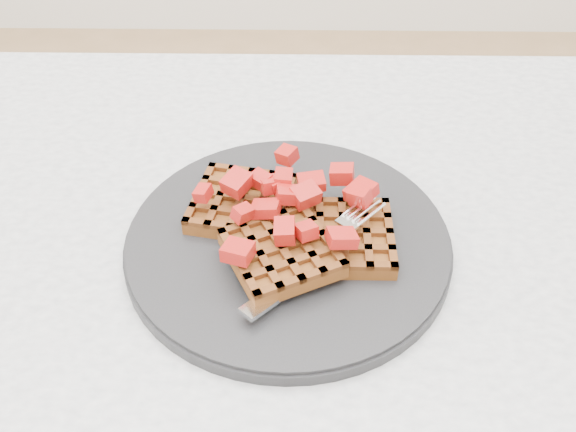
{
  "coord_description": "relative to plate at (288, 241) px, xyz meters",
  "views": [
    {
      "loc": [
        -0.08,
        -0.4,
        1.18
      ],
      "look_at": [
        -0.09,
        0.03,
        0.79
      ],
      "focal_mm": 40.0,
      "sensor_mm": 36.0,
      "label": 1
    }
  ],
  "objects": [
    {
      "name": "fork",
      "position": [
        0.03,
        -0.03,
        0.02
      ],
      "size": [
        0.14,
        0.15,
        0.02
      ],
      "primitive_type": null,
      "rotation": [
        0.0,
        0.0,
        -0.74
      ],
      "color": "silver",
      "rests_on": "plate"
    },
    {
      "name": "plate",
      "position": [
        0.0,
        0.0,
        0.0
      ],
      "size": [
        0.3,
        0.3,
        0.02
      ],
      "primitive_type": "cylinder",
      "color": "black",
      "rests_on": "table"
    },
    {
      "name": "strawberry_pile",
      "position": [
        0.0,
        0.0,
        0.05
      ],
      "size": [
        0.15,
        0.15,
        0.02
      ],
      "primitive_type": null,
      "color": "#950100",
      "rests_on": "waffles"
    },
    {
      "name": "waffles",
      "position": [
        0.0,
        -0.0,
        0.02
      ],
      "size": [
        0.19,
        0.19,
        0.03
      ],
      "color": "brown",
      "rests_on": "plate"
    },
    {
      "name": "table",
      "position": [
        0.09,
        -0.03,
        -0.12
      ],
      "size": [
        1.2,
        0.8,
        0.75
      ],
      "color": "silver",
      "rests_on": "ground"
    }
  ]
}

